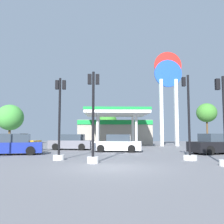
% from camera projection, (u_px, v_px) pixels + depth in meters
% --- Properties ---
extents(ground_plane, '(90.00, 90.00, 0.00)m').
position_uv_depth(ground_plane, '(111.00, 167.00, 11.80)').
color(ground_plane, slate).
rests_on(ground_plane, ground).
extents(gas_station, '(10.39, 12.97, 4.58)m').
position_uv_depth(gas_station, '(115.00, 130.00, 36.27)').
color(gas_station, gray).
rests_on(gas_station, ground).
extents(station_pole_sign, '(3.75, 0.56, 12.86)m').
position_uv_depth(station_pole_sign, '(168.00, 86.00, 34.20)').
color(station_pole_sign, white).
rests_on(station_pole_sign, ground).
extents(car_0, '(4.67, 2.71, 1.57)m').
position_uv_depth(car_0, '(13.00, 145.00, 19.31)').
color(car_0, black).
rests_on(car_0, ground).
extents(car_1, '(4.63, 2.60, 1.56)m').
position_uv_depth(car_1, '(72.00, 143.00, 25.53)').
color(car_1, black).
rests_on(car_1, ground).
extents(car_2, '(4.84, 2.99, 1.61)m').
position_uv_depth(car_2, '(217.00, 145.00, 20.13)').
color(car_2, black).
rests_on(car_2, ground).
extents(car_3, '(4.75, 2.54, 1.62)m').
position_uv_depth(car_3, '(15.00, 143.00, 24.02)').
color(car_3, black).
rests_on(car_3, ground).
extents(car_4, '(4.56, 2.49, 1.55)m').
position_uv_depth(car_4, '(117.00, 144.00, 22.48)').
color(car_4, black).
rests_on(car_4, ground).
extents(traffic_signal_0, '(0.83, 0.83, 5.22)m').
position_uv_depth(traffic_signal_0, '(189.00, 137.00, 15.27)').
color(traffic_signal_0, silver).
rests_on(traffic_signal_0, ground).
extents(traffic_signal_1, '(0.69, 0.70, 5.05)m').
position_uv_depth(traffic_signal_1, '(59.00, 128.00, 15.44)').
color(traffic_signal_1, silver).
rests_on(traffic_signal_1, ground).
extents(traffic_signal_2, '(0.65, 0.67, 5.02)m').
position_uv_depth(traffic_signal_2, '(93.00, 126.00, 13.71)').
color(traffic_signal_2, silver).
rests_on(traffic_signal_2, ground).
extents(tree_0, '(4.21, 4.21, 6.24)m').
position_uv_depth(tree_0, '(10.00, 118.00, 39.63)').
color(tree_0, brown).
rests_on(tree_0, ground).
extents(tree_1, '(3.21, 3.21, 5.17)m').
position_uv_depth(tree_1, '(107.00, 121.00, 41.44)').
color(tree_1, brown).
rests_on(tree_1, ground).
extents(tree_2, '(3.23, 3.23, 6.54)m').
position_uv_depth(tree_2, '(207.00, 113.00, 40.39)').
color(tree_2, brown).
rests_on(tree_2, ground).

